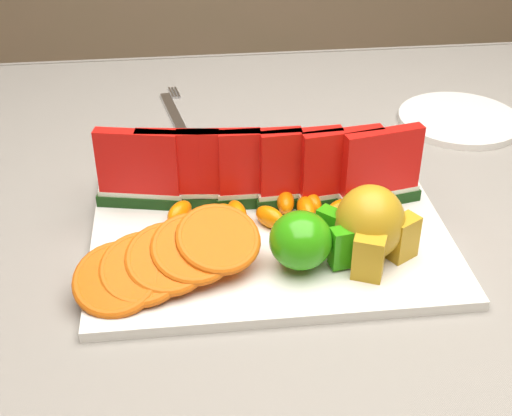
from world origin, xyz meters
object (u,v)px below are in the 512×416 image
object	(u,v)px
platter	(270,233)
apple_cluster	(307,240)
fork	(175,114)
side_plate	(459,120)
pear_cluster	(372,225)

from	to	relation	value
platter	apple_cluster	xyz separation A→B (m)	(0.03, -0.07, 0.04)
platter	apple_cluster	distance (m)	0.09
fork	side_plate	bearing A→B (deg)	-9.65
platter	side_plate	xyz separation A→B (m)	(0.32, 0.26, -0.00)
pear_cluster	fork	distance (m)	0.44
apple_cluster	pear_cluster	size ratio (longest dim) A/B	1.10
pear_cluster	fork	xyz separation A→B (m)	(-0.20, 0.39, -0.05)
pear_cluster	side_plate	xyz separation A→B (m)	(0.22, 0.32, -0.05)
platter	side_plate	bearing A→B (deg)	39.29
side_plate	fork	bearing A→B (deg)	170.35
fork	apple_cluster	bearing A→B (deg)	-72.01
pear_cluster	side_plate	world-z (taller)	pear_cluster
apple_cluster	side_plate	world-z (taller)	apple_cluster
pear_cluster	side_plate	size ratio (longest dim) A/B	0.40
pear_cluster	side_plate	bearing A→B (deg)	55.65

